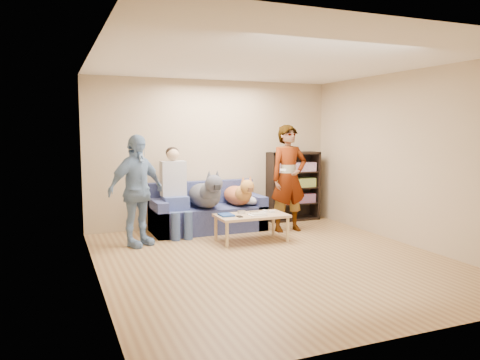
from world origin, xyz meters
name	(u,v)px	position (x,y,z in m)	size (l,w,h in m)	color
ground	(274,260)	(0.00, 0.00, 0.00)	(5.00, 5.00, 0.00)	olive
ceiling	(275,61)	(0.00, 0.00, 2.60)	(5.00, 5.00, 0.00)	white
wall_back	(213,153)	(0.00, 2.50, 1.30)	(4.50, 4.50, 0.00)	tan
wall_front	(412,184)	(0.00, -2.50, 1.30)	(4.50, 4.50, 0.00)	tan
wall_left	(95,168)	(-2.25, 0.00, 1.30)	(5.00, 5.00, 0.00)	tan
wall_right	(411,159)	(2.25, 0.00, 1.30)	(5.00, 5.00, 0.00)	tan
blanket	(251,201)	(0.49, 1.89, 0.50)	(0.40, 0.34, 0.14)	#B3B3B8
person_standing_right	(289,178)	(1.02, 1.51, 0.90)	(0.66, 0.43, 1.81)	gray
person_standing_left	(136,191)	(-1.55, 1.46, 0.83)	(0.97, 0.41, 1.66)	#7B96C5
held_controller	(284,170)	(0.82, 1.31, 1.07)	(0.04, 0.12, 0.03)	white
notebook_blue	(226,215)	(-0.26, 1.12, 0.43)	(0.20, 0.26, 0.03)	navy
papers	(257,215)	(0.19, 0.97, 0.43)	(0.26, 0.20, 0.01)	silver
magazine	(258,214)	(0.22, 0.99, 0.44)	(0.22, 0.17, 0.01)	#A99E87
camera_silver	(241,212)	(0.02, 1.19, 0.45)	(0.11, 0.06, 0.05)	#B1B1B5
controller_a	(265,211)	(0.42, 1.17, 0.43)	(0.04, 0.13, 0.03)	white
controller_b	(272,212)	(0.50, 1.09, 0.43)	(0.09, 0.06, 0.03)	white
headphone_cup_a	(264,213)	(0.34, 1.05, 0.43)	(0.07, 0.07, 0.02)	silver
headphone_cup_b	(262,212)	(0.34, 1.13, 0.43)	(0.07, 0.07, 0.02)	silver
pen_orange	(255,216)	(0.12, 0.91, 0.42)	(0.01, 0.01, 0.14)	#CC621C
pen_black	(254,212)	(0.26, 1.25, 0.42)	(0.01, 0.01, 0.14)	black
wallet	(240,216)	(-0.11, 0.95, 0.43)	(0.07, 0.12, 0.01)	black
sofa	(207,214)	(-0.25, 2.10, 0.28)	(1.90, 0.85, 0.82)	#515B93
person_seated	(175,188)	(-0.84, 1.97, 0.77)	(0.40, 0.73, 1.47)	#444F95
dog_gray	(206,194)	(-0.34, 1.86, 0.67)	(0.46, 1.28, 0.67)	#4D4E57
dog_tan	(239,194)	(0.27, 1.90, 0.62)	(0.38, 1.15, 0.55)	#BB6439
coffee_table	(252,217)	(0.14, 1.07, 0.37)	(1.10, 0.60, 0.42)	tan
bookshelf	(293,185)	(1.55, 2.33, 0.68)	(1.00, 0.34, 1.30)	black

